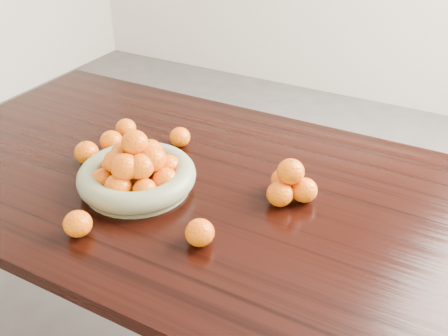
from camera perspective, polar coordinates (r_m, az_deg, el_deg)
The scene contains 9 objects.
dining_table at distance 1.45m, azimuth -0.08°, elevation -5.17°, with size 2.00×1.00×0.75m.
fruit_bowl at distance 1.40m, azimuth -9.94°, elevation -0.42°, with size 0.33×0.33×0.17m.
orange_pyramid at distance 1.35m, azimuth 7.51°, elevation -1.79°, with size 0.14×0.14×0.12m.
loose_orange_0 at distance 1.56m, azimuth -15.43°, elevation 1.73°, with size 0.07×0.07×0.07m, color orange.
loose_orange_1 at distance 1.27m, azimuth -16.37°, elevation -6.14°, with size 0.07×0.07×0.07m, color orange.
loose_orange_2 at distance 1.19m, azimuth -2.79°, elevation -7.38°, with size 0.07×0.07×0.07m, color orange.
loose_orange_3 at distance 1.68m, azimuth -11.15°, elevation 4.48°, with size 0.07×0.07×0.06m, color orange.
loose_orange_4 at distance 1.60m, azimuth -5.06°, elevation 3.55°, with size 0.07×0.07×0.06m, color orange.
loose_orange_5 at distance 1.60m, azimuth -12.74°, elevation 3.01°, with size 0.07×0.07×0.07m, color orange.
Camera 1 is at (0.55, -1.02, 1.54)m, focal length 40.00 mm.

